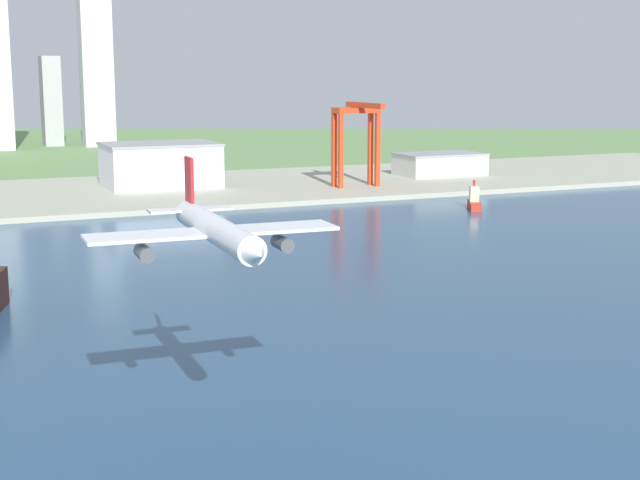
# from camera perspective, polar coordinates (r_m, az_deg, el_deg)

# --- Properties ---
(ground_plane) EXTENTS (2400.00, 2400.00, 0.00)m
(ground_plane) POSITION_cam_1_polar(r_m,az_deg,el_deg) (278.11, -11.05, -2.37)
(ground_plane) COLOR #638A51
(water_bay) EXTENTS (840.00, 360.00, 0.15)m
(water_bay) POSITION_cam_1_polar(r_m,az_deg,el_deg) (221.60, -7.58, -5.48)
(water_bay) COLOR navy
(water_bay) RESTS_ON ground
(industrial_pier) EXTENTS (840.00, 140.00, 2.50)m
(industrial_pier) POSITION_cam_1_polar(r_m,az_deg,el_deg) (462.71, -16.29, 2.55)
(industrial_pier) COLOR #A2A28F
(industrial_pier) RESTS_ON ground
(airplane_landing) EXTENTS (37.66, 40.11, 13.22)m
(airplane_landing) POSITION_cam_1_polar(r_m,az_deg,el_deg) (136.29, -6.33, 0.54)
(airplane_landing) COLOR silver
(tugboat_small) EXTENTS (12.40, 18.22, 12.60)m
(tugboat_small) POSITION_cam_1_polar(r_m,az_deg,el_deg) (417.68, 9.42, 2.39)
(tugboat_small) COLOR #B22D1E
(tugboat_small) RESTS_ON water_bay
(port_crane_red) EXTENTS (22.90, 38.70, 42.59)m
(port_crane_red) POSITION_cam_1_polar(r_m,az_deg,el_deg) (470.82, 2.30, 6.91)
(port_crane_red) COLOR red
(port_crane_red) RESTS_ON industrial_pier
(warehouse_main) EXTENTS (56.03, 40.16, 22.20)m
(warehouse_main) POSITION_cam_1_polar(r_m,az_deg,el_deg) (479.28, -9.74, 4.56)
(warehouse_main) COLOR silver
(warehouse_main) RESTS_ON industrial_pier
(warehouse_annex) EXTENTS (47.66, 28.79, 12.42)m
(warehouse_annex) POSITION_cam_1_polar(r_m,az_deg,el_deg) (531.29, 7.33, 4.63)
(warehouse_annex) COLOR silver
(warehouse_annex) RESTS_ON industrial_pier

